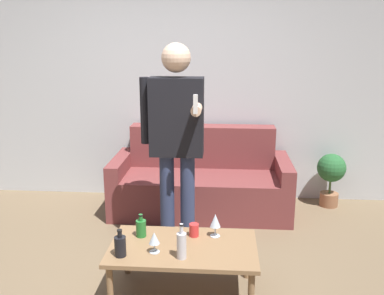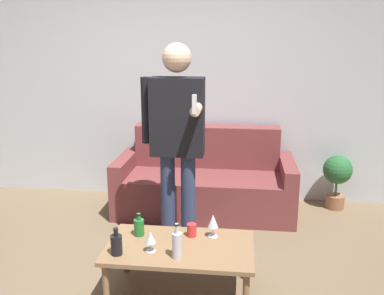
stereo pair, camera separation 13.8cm
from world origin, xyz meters
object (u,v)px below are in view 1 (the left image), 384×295
(couch, at_px, (201,182))
(bottle_orange, at_px, (120,246))
(person_standing_front, at_px, (176,133))
(coffee_table, at_px, (183,251))

(couch, xyz_separation_m, bottle_orange, (-0.45, -1.74, 0.15))
(bottle_orange, relative_size, person_standing_front, 0.11)
(couch, distance_m, person_standing_front, 1.17)
(coffee_table, distance_m, person_standing_front, 0.98)
(couch, relative_size, bottle_orange, 9.64)
(couch, bearing_deg, coffee_table, -91.52)
(couch, xyz_separation_m, person_standing_front, (-0.16, -0.89, 0.74))
(coffee_table, relative_size, bottle_orange, 5.43)
(bottle_orange, bearing_deg, couch, 75.60)
(coffee_table, height_order, person_standing_front, person_standing_front)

